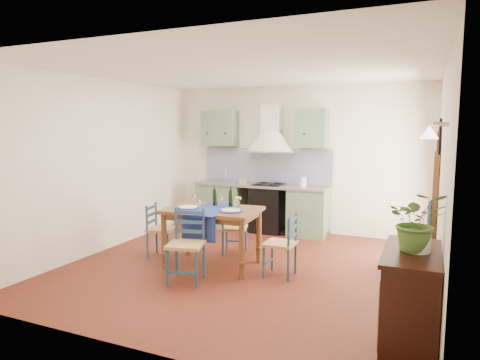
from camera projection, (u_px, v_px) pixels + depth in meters
name	position (u px, v px, depth m)	size (l,w,h in m)	color
floor	(245.00, 268.00, 6.18)	(5.00, 5.00, 0.00)	#4D1E10
back_wall	(269.00, 177.00, 8.31)	(5.00, 0.96, 2.80)	white
right_wall	(440.00, 183.00, 5.26)	(0.26, 5.00, 2.80)	white
left_wall	(105.00, 165.00, 7.01)	(0.04, 5.00, 2.80)	white
ceiling	(246.00, 69.00, 5.83)	(5.00, 5.00, 0.01)	white
dining_table	(212.00, 215.00, 6.19)	(1.39, 1.05, 1.17)	brown
chair_near	(186.00, 245.00, 5.58)	(0.54, 0.54, 0.96)	navy
chair_far	(234.00, 229.00, 6.80)	(0.47, 0.47, 0.81)	navy
chair_left	(160.00, 230.00, 6.68)	(0.45, 0.45, 0.83)	navy
chair_right	(282.00, 244.00, 5.79)	(0.40, 0.40, 0.86)	navy
chair_spare	(416.00, 235.00, 5.97)	(0.49, 0.49, 1.00)	navy
sideboard	(411.00, 297.00, 3.83)	(0.50, 1.05, 0.94)	black
potted_plant	(417.00, 221.00, 3.74)	(0.49, 0.42, 0.54)	#446A2C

